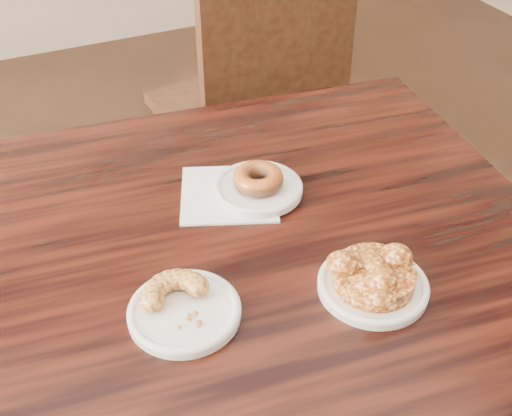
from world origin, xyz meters
name	(u,v)px	position (x,y,z in m)	size (l,w,h in m)	color
cafe_table	(258,411)	(-0.02, -0.11, 0.38)	(0.98, 0.98, 0.75)	black
chair_far	(242,110)	(0.35, 0.81, 0.45)	(0.49, 0.49, 0.90)	black
napkin	(229,194)	(0.01, 0.07, 0.75)	(0.16, 0.16, 0.00)	white
plate_donut	(258,189)	(0.06, 0.06, 0.76)	(0.15, 0.15, 0.01)	white
plate_cruller	(184,312)	(-0.15, -0.15, 0.76)	(0.16, 0.16, 0.01)	white
plate_fritter	(373,286)	(0.11, -0.22, 0.76)	(0.16, 0.16, 0.01)	white
glazed_donut	(258,179)	(0.06, 0.06, 0.78)	(0.09, 0.09, 0.03)	#954815
apple_fritter	(375,273)	(0.11, -0.22, 0.78)	(0.16, 0.16, 0.04)	#431907
cruller_fragment	(183,302)	(-0.15, -0.15, 0.78)	(0.11, 0.11, 0.03)	#5F2A13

